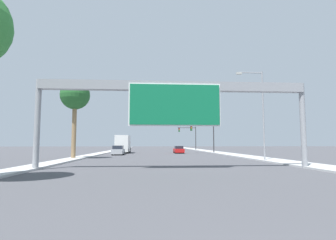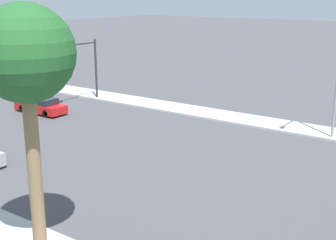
# 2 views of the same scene
# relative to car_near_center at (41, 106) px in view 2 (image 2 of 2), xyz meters

# --- Properties ---
(sidewalk_right) EXTENTS (3.00, 120.00, 0.15)m
(sidewalk_right) POSITION_rel_car_near_center_xyz_m (7.75, 12.03, -0.57)
(sidewalk_right) COLOR #B3B3B3
(sidewalk_right) RESTS_ON ground
(car_near_center) EXTENTS (1.70, 4.78, 1.36)m
(car_near_center) POSITION_rel_car_near_center_xyz_m (0.00, 0.00, 0.00)
(car_near_center) COLOR red
(car_near_center) RESTS_ON ground
(traffic_light_near_intersection) EXTENTS (4.80, 0.32, 5.64)m
(traffic_light_near_intersection) POSITION_rel_car_near_center_xyz_m (5.14, 0.03, 3.22)
(traffic_light_near_intersection) COLOR #2D2D30
(traffic_light_near_intersection) RESTS_ON ground
(palm_tree_background) EXTENTS (3.53, 3.53, 9.51)m
(palm_tree_background) POSITION_rel_car_near_center_xyz_m (-14.51, -17.17, 6.92)
(palm_tree_background) COLOR #8C704C
(palm_tree_background) RESTS_ON ground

